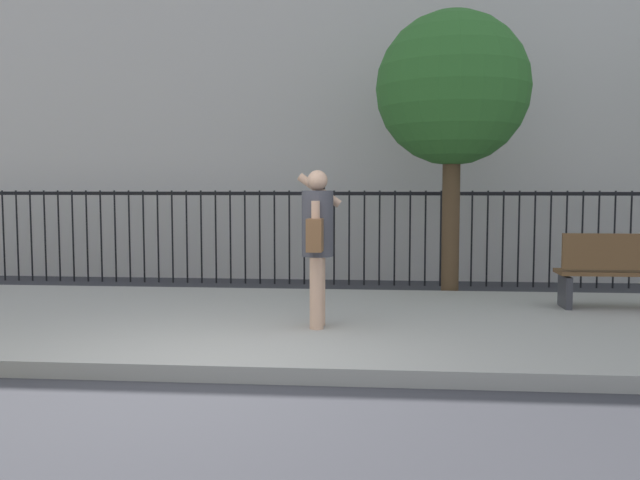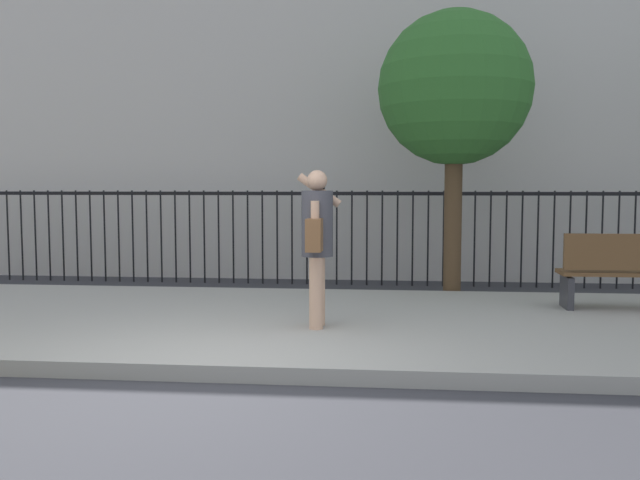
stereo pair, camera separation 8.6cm
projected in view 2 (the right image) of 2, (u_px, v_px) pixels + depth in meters
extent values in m
plane|color=#333338|center=(210.00, 383.00, 5.80)|extent=(60.00, 60.00, 0.00)
cube|color=#9E9B93|center=(259.00, 323.00, 7.97)|extent=(28.00, 4.40, 0.15)
cube|color=#BCB7B2|center=(315.00, 39.00, 13.86)|extent=(28.00, 4.00, 9.32)
cube|color=black|center=(299.00, 193.00, 11.53)|extent=(12.00, 0.04, 0.06)
cylinder|color=black|center=(8.00, 235.00, 12.11)|extent=(0.03, 0.03, 1.60)
cylinder|color=black|center=(22.00, 235.00, 12.08)|extent=(0.03, 0.03, 1.60)
cylinder|color=black|center=(35.00, 236.00, 12.06)|extent=(0.03, 0.03, 1.60)
cylinder|color=black|center=(49.00, 236.00, 12.03)|extent=(0.03, 0.03, 1.60)
cylinder|color=black|center=(63.00, 236.00, 12.00)|extent=(0.03, 0.03, 1.60)
cylinder|color=black|center=(77.00, 236.00, 11.98)|extent=(0.03, 0.03, 1.60)
cylinder|color=black|center=(91.00, 236.00, 11.95)|extent=(0.03, 0.03, 1.60)
cylinder|color=black|center=(105.00, 236.00, 11.93)|extent=(0.03, 0.03, 1.60)
cylinder|color=black|center=(119.00, 236.00, 11.90)|extent=(0.03, 0.03, 1.60)
cylinder|color=black|center=(133.00, 236.00, 11.88)|extent=(0.03, 0.03, 1.60)
cylinder|color=black|center=(147.00, 236.00, 11.85)|extent=(0.03, 0.03, 1.60)
cylinder|color=black|center=(161.00, 237.00, 11.83)|extent=(0.03, 0.03, 1.60)
cylinder|color=black|center=(176.00, 237.00, 11.80)|extent=(0.03, 0.03, 1.60)
cylinder|color=black|center=(190.00, 237.00, 11.78)|extent=(0.03, 0.03, 1.60)
cylinder|color=black|center=(204.00, 237.00, 11.75)|extent=(0.03, 0.03, 1.60)
cylinder|color=black|center=(219.00, 237.00, 11.73)|extent=(0.03, 0.03, 1.60)
cylinder|color=black|center=(233.00, 237.00, 11.70)|extent=(0.03, 0.03, 1.60)
cylinder|color=black|center=(248.00, 237.00, 11.68)|extent=(0.03, 0.03, 1.60)
cylinder|color=black|center=(262.00, 237.00, 11.65)|extent=(0.03, 0.03, 1.60)
cylinder|color=black|center=(277.00, 237.00, 11.62)|extent=(0.03, 0.03, 1.60)
cylinder|color=black|center=(292.00, 238.00, 11.60)|extent=(0.03, 0.03, 1.60)
cylinder|color=black|center=(307.00, 238.00, 11.57)|extent=(0.03, 0.03, 1.60)
cylinder|color=black|center=(322.00, 238.00, 11.55)|extent=(0.03, 0.03, 1.60)
cylinder|color=black|center=(337.00, 238.00, 11.52)|extent=(0.03, 0.03, 1.60)
cylinder|color=black|center=(352.00, 238.00, 11.50)|extent=(0.03, 0.03, 1.60)
cylinder|color=black|center=(367.00, 238.00, 11.47)|extent=(0.03, 0.03, 1.60)
cylinder|color=black|center=(382.00, 238.00, 11.45)|extent=(0.03, 0.03, 1.60)
cylinder|color=black|center=(397.00, 238.00, 11.42)|extent=(0.03, 0.03, 1.60)
cylinder|color=black|center=(413.00, 238.00, 11.40)|extent=(0.03, 0.03, 1.60)
cylinder|color=black|center=(428.00, 239.00, 11.37)|extent=(0.03, 0.03, 1.60)
cylinder|color=black|center=(443.00, 239.00, 11.35)|extent=(0.03, 0.03, 1.60)
cylinder|color=black|center=(459.00, 239.00, 11.32)|extent=(0.03, 0.03, 1.60)
cylinder|color=black|center=(475.00, 239.00, 11.30)|extent=(0.03, 0.03, 1.60)
cylinder|color=black|center=(490.00, 239.00, 11.27)|extent=(0.03, 0.03, 1.60)
cylinder|color=black|center=(506.00, 239.00, 11.24)|extent=(0.03, 0.03, 1.60)
cylinder|color=black|center=(522.00, 239.00, 11.22)|extent=(0.03, 0.03, 1.60)
cylinder|color=black|center=(538.00, 239.00, 11.19)|extent=(0.03, 0.03, 1.60)
cylinder|color=black|center=(554.00, 239.00, 11.17)|extent=(0.03, 0.03, 1.60)
cylinder|color=black|center=(570.00, 240.00, 11.14)|extent=(0.03, 0.03, 1.60)
cylinder|color=black|center=(586.00, 240.00, 11.12)|extent=(0.03, 0.03, 1.60)
cylinder|color=black|center=(602.00, 240.00, 11.09)|extent=(0.03, 0.03, 1.60)
cylinder|color=black|center=(618.00, 240.00, 11.07)|extent=(0.03, 0.03, 1.60)
cylinder|color=black|center=(634.00, 240.00, 11.04)|extent=(0.03, 0.03, 1.60)
cylinder|color=tan|center=(318.00, 290.00, 7.45)|extent=(0.15, 0.15, 0.77)
cylinder|color=tan|center=(316.00, 293.00, 7.25)|extent=(0.15, 0.15, 0.77)
cylinder|color=#3F3F47|center=(317.00, 224.00, 7.29)|extent=(0.34, 0.34, 0.71)
sphere|color=tan|center=(317.00, 180.00, 7.26)|extent=(0.22, 0.22, 0.22)
cylinder|color=tan|center=(319.00, 190.00, 7.46)|extent=(0.49, 0.10, 0.38)
cylinder|color=tan|center=(315.00, 227.00, 7.10)|extent=(0.09, 0.09, 0.54)
cube|color=black|center=(324.00, 182.00, 7.40)|extent=(0.01, 0.07, 0.15)
cube|color=brown|center=(314.00, 235.00, 7.04)|extent=(0.16, 0.28, 0.34)
cube|color=brown|center=(626.00, 273.00, 8.43)|extent=(1.60, 0.45, 0.05)
cube|color=brown|center=(632.00, 252.00, 8.21)|extent=(1.60, 0.06, 0.44)
cube|color=#333338|center=(567.00, 292.00, 8.52)|extent=(0.08, 0.41, 0.40)
cylinder|color=#4C3823|center=(453.00, 216.00, 10.01)|extent=(0.26, 0.26, 2.48)
sphere|color=#2D6628|center=(455.00, 88.00, 9.86)|extent=(2.23, 2.23, 2.23)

